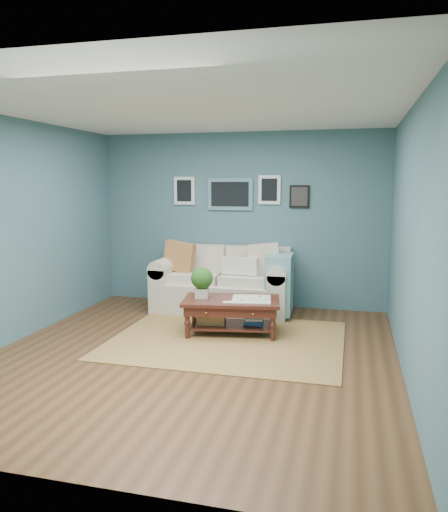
% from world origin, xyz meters
% --- Properties ---
extents(room_shell, '(5.00, 5.02, 2.70)m').
position_xyz_m(room_shell, '(-0.00, 0.06, 1.36)').
color(room_shell, brown).
rests_on(room_shell, ground).
extents(area_rug, '(2.81, 2.24, 0.01)m').
position_xyz_m(area_rug, '(0.25, 0.62, 0.01)').
color(area_rug, brown).
rests_on(area_rug, ground).
extents(loveseat, '(2.08, 0.95, 1.07)m').
position_xyz_m(loveseat, '(-0.08, 2.03, 0.44)').
color(loveseat, beige).
rests_on(loveseat, ground).
extents(coffee_table, '(1.32, 0.90, 0.85)m').
position_xyz_m(coffee_table, '(0.18, 0.90, 0.38)').
color(coffee_table, black).
rests_on(coffee_table, ground).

